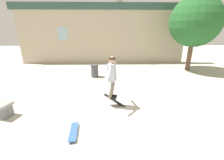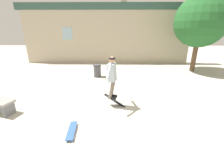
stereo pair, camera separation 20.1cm
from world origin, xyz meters
The scene contains 7 objects.
ground_plane centered at (0.00, 0.00, 0.00)m, with size 40.00×40.00×0.00m, color #B2AD9E.
building_backdrop centered at (0.01, 7.97, 2.25)m, with size 12.98×0.52×5.35m.
tree_right centered at (5.57, 5.61, 2.97)m, with size 2.97×2.97×4.47m.
trash_bin centered at (-0.38, 4.32, 0.37)m, with size 0.44×0.44×0.70m.
skater centered at (0.50, 0.96, 1.19)m, with size 0.36×1.14×1.45m.
skateboard_flipping centered at (0.59, 0.97, 0.20)m, with size 0.77×0.29×0.60m.
skateboard_resting centered at (-0.55, -0.48, 0.07)m, with size 0.27×0.79×0.08m.
Camera 1 is at (0.37, -3.76, 2.63)m, focal length 24.00 mm.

